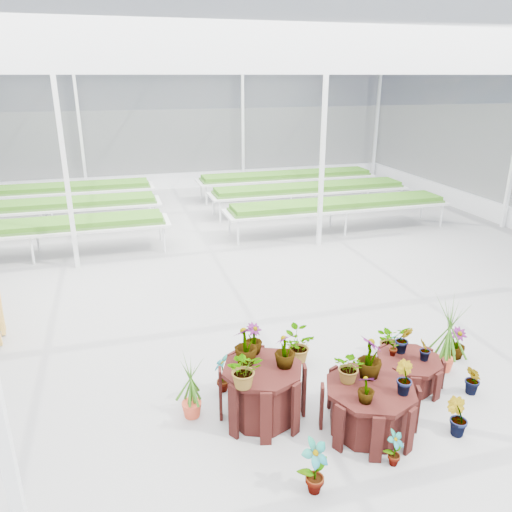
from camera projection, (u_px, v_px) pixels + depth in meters
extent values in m
plane|color=gray|center=(248.00, 330.00, 8.71)|extent=(24.00, 24.00, 0.00)
cylinder|color=black|center=(262.00, 392.00, 6.40)|extent=(1.28, 1.28, 0.73)
cylinder|color=black|center=(369.00, 408.00, 6.19)|extent=(1.48, 1.48, 0.61)
cylinder|color=black|center=(408.00, 372.00, 7.11)|extent=(1.23, 1.23, 0.43)
imported|color=#306217|center=(246.00, 344.00, 6.28)|extent=(0.40, 0.40, 0.54)
imported|color=#306217|center=(285.00, 350.00, 6.22)|extent=(0.37, 0.37, 0.47)
imported|color=#306217|center=(254.00, 339.00, 6.53)|extent=(0.32, 0.32, 0.41)
imported|color=#306217|center=(245.00, 369.00, 5.82)|extent=(0.47, 0.42, 0.47)
imported|color=#306217|center=(350.00, 367.00, 6.12)|extent=(0.50, 0.50, 0.42)
imported|color=#306217|center=(403.00, 378.00, 5.90)|extent=(0.21, 0.25, 0.41)
imported|color=#306217|center=(370.00, 357.00, 6.19)|extent=(0.34, 0.34, 0.56)
imported|color=#306217|center=(366.00, 389.00, 5.75)|extent=(0.24, 0.24, 0.36)
imported|color=#306217|center=(394.00, 344.00, 7.07)|extent=(0.23, 0.20, 0.37)
imported|color=#306217|center=(425.00, 350.00, 6.93)|extent=(0.25, 0.24, 0.35)
imported|color=#306217|center=(404.00, 339.00, 7.12)|extent=(0.29, 0.27, 0.43)
imported|color=#306217|center=(315.00, 467.00, 5.22)|extent=(0.42, 0.36, 0.66)
imported|color=#306217|center=(395.00, 449.00, 5.62)|extent=(0.29, 0.24, 0.46)
imported|color=#306217|center=(457.00, 417.00, 6.11)|extent=(0.33, 0.35, 0.49)
imported|color=#306217|center=(473.00, 380.00, 6.88)|extent=(0.28, 0.31, 0.46)
imported|color=#306217|center=(457.00, 343.00, 7.79)|extent=(0.31, 0.31, 0.50)
imported|color=#306217|center=(391.00, 340.00, 7.83)|extent=(0.53, 0.47, 0.55)
imported|color=#306217|center=(297.00, 346.00, 7.67)|extent=(0.64, 0.65, 0.55)
imported|color=#306217|center=(223.00, 373.00, 6.95)|extent=(0.30, 0.36, 0.58)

